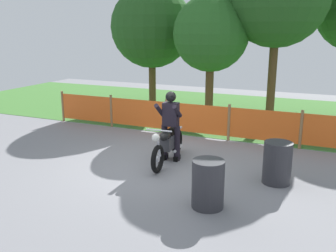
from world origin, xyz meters
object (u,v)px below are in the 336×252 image
motorcycle_lead (168,144)px  rider_lead (171,122)px  spare_drum (208,184)px  oil_drum (277,163)px

motorcycle_lead → rider_lead: size_ratio=1.21×
rider_lead → spare_drum: rider_lead is taller
rider_lead → oil_drum: 2.66m
motorcycle_lead → rider_lead: bearing=-179.5°
motorcycle_lead → oil_drum: (2.55, -0.23, -0.03)m
rider_lead → oil_drum: (2.57, -0.45, -0.51)m
rider_lead → oil_drum: bearing=75.9°
oil_drum → spare_drum: size_ratio=1.00×
rider_lead → spare_drum: bearing=33.6°
motorcycle_lead → spare_drum: 2.42m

